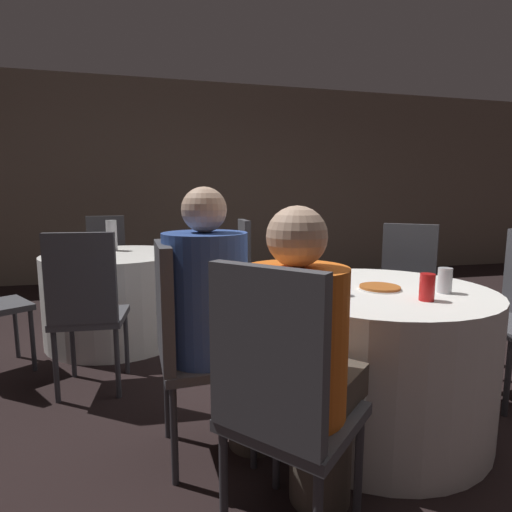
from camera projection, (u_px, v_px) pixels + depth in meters
name	position (u px, v px, depth m)	size (l,w,h in m)	color
ground_plane	(401.00, 405.00, 2.29)	(16.00, 16.00, 0.00)	black
wall_back	(249.00, 183.00, 5.97)	(16.00, 0.06, 2.80)	#7A6B5B
table_near	(375.00, 356.00, 2.08)	(1.13, 1.13, 0.72)	white
table_far	(118.00, 296.00, 3.33)	(1.15, 1.15, 0.72)	white
chair_near_northeast	(406.00, 280.00, 2.90)	(0.56, 0.56, 0.99)	#47474C
chair_near_west	(184.00, 334.00, 1.76)	(0.43, 0.43, 0.99)	#47474C
chair_near_southwest	(279.00, 391.00, 1.24)	(0.57, 0.57, 0.99)	#47474C
chair_far_north	(107.00, 255.00, 4.20)	(0.47, 0.47, 0.99)	#47474C
chair_far_east	(235.00, 266.00, 3.49)	(0.42, 0.41, 0.99)	#47474C
chair_far_south	(86.00, 300.00, 2.33)	(0.43, 0.43, 0.99)	#47474C
person_orange_shirt	(305.00, 369.00, 1.38)	(0.48, 0.47, 1.15)	#4C4238
person_blue_shirt	(219.00, 319.00, 1.80)	(0.53, 0.38, 1.22)	#4C4238
pizza_plate_near	(380.00, 288.00, 2.00)	(0.21, 0.21, 0.02)	white
soda_can_red	(427.00, 287.00, 1.77)	(0.07, 0.07, 0.12)	red
soda_can_blue	(332.00, 282.00, 1.88)	(0.07, 0.07, 0.12)	#1E38A5
soda_can_silver	(445.00, 280.00, 1.92)	(0.07, 0.07, 0.12)	silver
cup_near	(313.00, 285.00, 1.86)	(0.08, 0.08, 0.11)	white
bottle_far	(112.00, 235.00, 3.46)	(0.09, 0.09, 0.26)	white
cup_far	(98.00, 245.00, 3.39)	(0.08, 0.08, 0.11)	white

